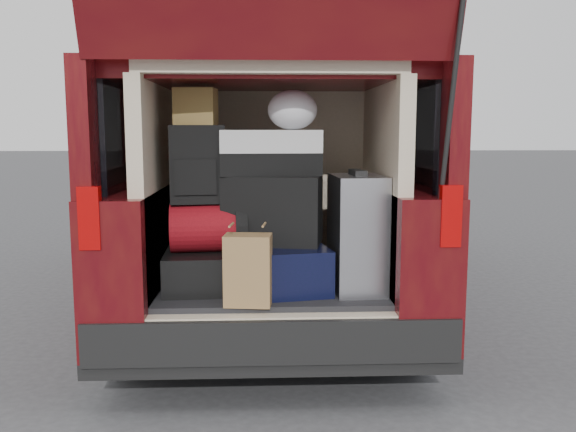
# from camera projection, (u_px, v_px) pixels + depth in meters

# --- Properties ---
(ground) EXTENTS (80.00, 80.00, 0.00)m
(ground) POSITION_uv_depth(u_px,v_px,m) (272.00, 390.00, 3.38)
(ground) COLOR #37373A
(ground) RESTS_ON ground
(minivan) EXTENTS (1.90, 5.35, 2.77)m
(minivan) POSITION_uv_depth(u_px,v_px,m) (268.00, 193.00, 5.08)
(minivan) COLOR black
(minivan) RESTS_ON ground
(load_floor) EXTENTS (1.24, 1.05, 0.55)m
(load_floor) POSITION_uv_depth(u_px,v_px,m) (271.00, 327.00, 3.61)
(load_floor) COLOR black
(load_floor) RESTS_ON ground
(black_hardshell) EXTENTS (0.41, 0.54, 0.21)m
(black_hardshell) POSITION_uv_depth(u_px,v_px,m) (201.00, 269.00, 3.43)
(black_hardshell) COLOR black
(black_hardshell) RESTS_ON load_floor
(navy_hardshell) EXTENTS (0.56, 0.65, 0.25)m
(navy_hardshell) POSITION_uv_depth(u_px,v_px,m) (280.00, 266.00, 3.41)
(navy_hardshell) COLOR black
(navy_hardshell) RESTS_ON load_floor
(silver_roller) EXTENTS (0.29, 0.44, 0.64)m
(silver_roller) POSITION_uv_depth(u_px,v_px,m) (357.00, 233.00, 3.34)
(silver_roller) COLOR white
(silver_roller) RESTS_ON load_floor
(kraft_bag) EXTENTS (0.25, 0.17, 0.36)m
(kraft_bag) POSITION_uv_depth(u_px,v_px,m) (248.00, 270.00, 3.07)
(kraft_bag) COLOR olive
(kraft_bag) RESTS_ON load_floor
(red_duffel) EXTENTS (0.44, 0.31, 0.27)m
(red_duffel) POSITION_uv_depth(u_px,v_px,m) (209.00, 227.00, 3.38)
(red_duffel) COLOR maroon
(red_duffel) RESTS_ON black_hardshell
(black_soft_case) EXTENTS (0.58, 0.41, 0.38)m
(black_soft_case) POSITION_uv_depth(u_px,v_px,m) (273.00, 209.00, 3.41)
(black_soft_case) COLOR black
(black_soft_case) RESTS_ON navy_hardshell
(backpack) EXTENTS (0.32, 0.22, 0.42)m
(backpack) POSITION_uv_depth(u_px,v_px,m) (197.00, 164.00, 3.34)
(backpack) COLOR black
(backpack) RESTS_ON red_duffel
(twotone_duffel) EXTENTS (0.57, 0.32, 0.25)m
(twotone_duffel) POSITION_uv_depth(u_px,v_px,m) (270.00, 152.00, 3.40)
(twotone_duffel) COLOR silver
(twotone_duffel) RESTS_ON black_soft_case
(grocery_sack_lower) EXTENTS (0.23, 0.20, 0.20)m
(grocery_sack_lower) POSITION_uv_depth(u_px,v_px,m) (196.00, 107.00, 3.31)
(grocery_sack_lower) COLOR olive
(grocery_sack_lower) RESTS_ON backpack
(plastic_bag_center) EXTENTS (0.28, 0.26, 0.22)m
(plastic_bag_center) POSITION_uv_depth(u_px,v_px,m) (292.00, 110.00, 3.33)
(plastic_bag_center) COLOR white
(plastic_bag_center) RESTS_ON twotone_duffel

